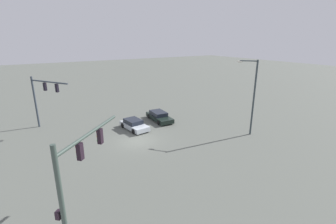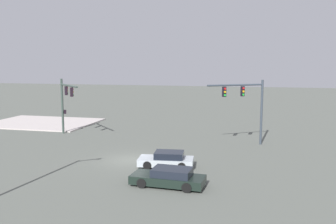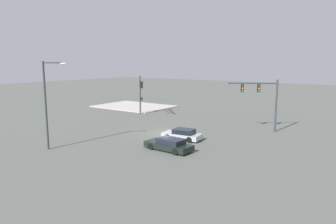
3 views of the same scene
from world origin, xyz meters
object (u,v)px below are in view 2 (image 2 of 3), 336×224
(sedan_car_waiting_far, at_px, (167,160))
(traffic_signal_opposite_side, at_px, (65,98))
(sedan_car_approaching, at_px, (169,177))
(traffic_signal_near_corner, at_px, (248,100))

(sedan_car_waiting_far, bearing_deg, traffic_signal_opposite_side, -40.63)
(sedan_car_approaching, height_order, sedan_car_waiting_far, same)
(traffic_signal_near_corner, relative_size, traffic_signal_opposite_side, 1.02)
(traffic_signal_opposite_side, xyz_separation_m, sedan_car_approaching, (-15.02, 13.63, -3.59))
(sedan_car_approaching, xyz_separation_m, sedan_car_waiting_far, (1.19, -4.26, -0.00))
(sedan_car_approaching, bearing_deg, traffic_signal_near_corner, -106.35)
(traffic_signal_near_corner, distance_m, sedan_car_approaching, 14.60)
(sedan_car_approaching, relative_size, sedan_car_waiting_far, 1.11)
(traffic_signal_near_corner, distance_m, traffic_signal_opposite_side, 19.66)
(traffic_signal_near_corner, relative_size, sedan_car_waiting_far, 1.45)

